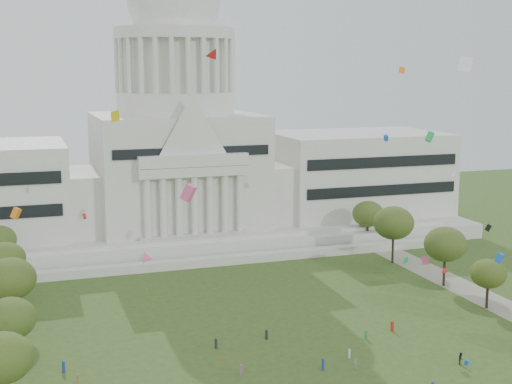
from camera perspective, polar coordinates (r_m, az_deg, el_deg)
capitol at (r=197.88m, az=-6.34°, el=2.71°), size 160.00×64.50×91.30m
row_tree_l_2 at (r=103.00m, az=-19.69°, el=-12.42°), size 8.42×8.42×11.97m
row_tree_l_3 at (r=118.67m, az=-19.09°, el=-9.57°), size 8.12×8.12×11.55m
row_tree_r_3 at (r=147.14m, az=18.10°, el=-6.23°), size 7.01×7.01×9.98m
row_tree_l_4 at (r=135.98m, az=-19.08°, el=-6.58°), size 9.29×9.29×13.21m
row_tree_r_4 at (r=159.05m, az=14.91°, el=-4.07°), size 9.19×9.19×13.06m
row_tree_l_5 at (r=154.21m, az=-19.45°, el=-5.07°), size 8.33×8.33×11.85m
row_tree_r_5 at (r=174.98m, az=10.95°, el=-2.45°), size 9.82×9.82×13.96m
row_tree_r_6 at (r=191.83m, az=8.96°, el=-1.75°), size 8.42×8.42×11.97m
person_2 at (r=120.96m, az=16.08°, el=-12.68°), size 1.10×1.13×2.01m
person_10 at (r=116.21m, az=7.97°, el=-13.43°), size 0.82×1.07×1.62m
kite_swarm at (r=97.83m, az=7.85°, el=1.59°), size 84.73×101.43×55.83m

